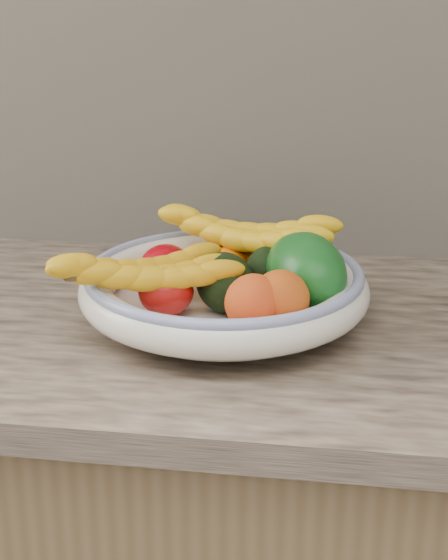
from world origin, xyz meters
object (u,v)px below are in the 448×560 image
banana_bunch_back (243,239)px  banana_bunch_front (144,278)px  green_mango (305,272)px  fruit_bowl (224,288)px

banana_bunch_back → banana_bunch_front: size_ratio=1.10×
green_mango → banana_bunch_back: 0.14m
green_mango → banana_bunch_front: bearing=169.4°
fruit_bowl → green_mango: bearing=0.9°
green_mango → banana_bunch_front: size_ratio=0.57×
green_mango → banana_bunch_back: size_ratio=0.51×
banana_bunch_front → green_mango: bearing=-11.0°
green_mango → fruit_bowl: bearing=151.7°
fruit_bowl → banana_bunch_back: (0.01, 0.10, 0.04)m
banana_bunch_back → banana_bunch_front: banana_bunch_back is taller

